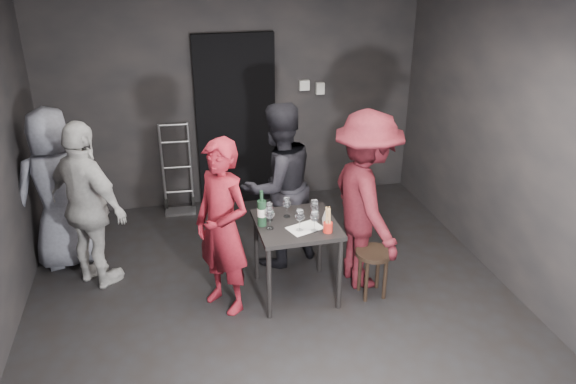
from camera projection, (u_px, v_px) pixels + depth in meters
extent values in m
cube|color=black|center=(278.00, 314.00, 5.05)|extent=(4.50, 5.00, 0.02)
cube|color=black|center=(234.00, 96.00, 6.71)|extent=(4.50, 0.04, 2.70)
cube|color=black|center=(526.00, 154.00, 4.94)|extent=(0.04, 5.00, 2.70)
cube|color=black|center=(236.00, 122.00, 6.78)|extent=(0.95, 0.10, 2.10)
cube|color=#B7B7B2|center=(304.00, 85.00, 6.79)|extent=(0.12, 0.06, 0.12)
cube|color=#B7B7B2|center=(320.00, 88.00, 6.85)|extent=(0.10, 0.06, 0.14)
cylinder|color=#B2B2B7|center=(163.00, 169.00, 6.73)|extent=(0.03, 0.03, 1.11)
cylinder|color=#B2B2B7|center=(191.00, 166.00, 6.80)|extent=(0.03, 0.03, 1.11)
cube|color=#B2B2B7|center=(181.00, 211.00, 6.89)|extent=(0.37, 0.20, 0.03)
cylinder|color=black|center=(166.00, 203.00, 6.96)|extent=(0.04, 0.16, 0.16)
cylinder|color=black|center=(193.00, 200.00, 7.02)|extent=(0.04, 0.16, 0.16)
cube|color=black|center=(297.00, 225.00, 5.05)|extent=(0.72, 0.72, 0.04)
cylinder|color=black|center=(269.00, 284.00, 4.86)|extent=(0.04, 0.04, 0.71)
cylinder|color=black|center=(340.00, 275.00, 4.99)|extent=(0.04, 0.04, 0.71)
cylinder|color=black|center=(256.00, 247.00, 5.43)|extent=(0.04, 0.04, 0.71)
cylinder|color=black|center=(320.00, 240.00, 5.56)|extent=(0.04, 0.04, 0.71)
cylinder|color=black|center=(374.00, 253.00, 5.14)|extent=(0.34, 0.34, 0.04)
cylinder|color=black|center=(378.00, 269.00, 5.35)|extent=(0.04, 0.04, 0.41)
cylinder|color=black|center=(360.00, 272.00, 5.31)|extent=(0.04, 0.04, 0.41)
cylinder|color=black|center=(366.00, 282.00, 5.15)|extent=(0.04, 0.04, 0.41)
cylinder|color=black|center=(385.00, 280.00, 5.19)|extent=(0.04, 0.04, 0.41)
imported|color=maroon|center=(222.00, 222.00, 4.83)|extent=(0.71, 0.75, 1.72)
imported|color=black|center=(278.00, 176.00, 5.52)|extent=(1.05, 0.82, 1.90)
imported|color=#4A1219|center=(367.00, 189.00, 5.13)|extent=(0.68, 1.32, 1.98)
imported|color=beige|center=(87.00, 199.00, 5.16)|extent=(1.09, 1.10, 1.79)
imported|color=slate|center=(57.00, 182.00, 5.48)|extent=(0.99, 0.71, 1.82)
cube|color=white|center=(305.00, 228.00, 4.95)|extent=(0.35, 0.29, 0.00)
cylinder|color=#16311E|center=(262.00, 213.00, 4.96)|extent=(0.08, 0.08, 0.24)
cylinder|color=#16311E|center=(261.00, 196.00, 4.89)|extent=(0.03, 0.03, 0.10)
cylinder|color=white|center=(262.00, 212.00, 4.95)|extent=(0.08, 0.08, 0.08)
cylinder|color=red|center=(328.00, 227.00, 4.87)|extent=(0.08, 0.08, 0.09)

